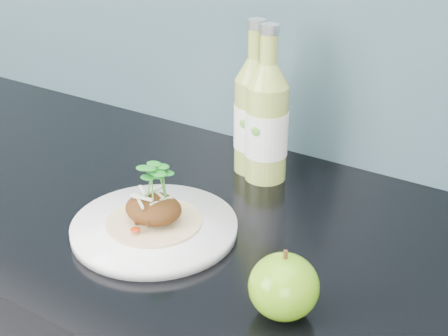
{
  "coord_description": "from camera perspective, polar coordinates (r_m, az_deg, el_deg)",
  "views": [
    {
      "loc": [
        0.44,
        1.03,
        1.38
      ],
      "look_at": [
        0.02,
        1.68,
        1.0
      ],
      "focal_mm": 50.0,
      "sensor_mm": 36.0,
      "label": 1
    }
  ],
  "objects": [
    {
      "name": "cider_bottle_right",
      "position": [
        1.02,
        3.92,
        4.12
      ],
      "size": [
        0.09,
        0.09,
        0.26
      ],
      "rotation": [
        0.0,
        0.0,
        0.27
      ],
      "color": "#A2B34A",
      "rests_on": "kitchen_counter"
    },
    {
      "name": "cider_bottle_left",
      "position": [
        1.05,
        2.84,
        4.79
      ],
      "size": [
        0.09,
        0.09,
        0.26
      ],
      "rotation": [
        0.0,
        0.0,
        0.38
      ],
      "color": "#91A846",
      "rests_on": "kitchen_counter"
    },
    {
      "name": "pork_taco",
      "position": [
        0.89,
        -6.48,
        -3.45
      ],
      "size": [
        0.14,
        0.14,
        0.09
      ],
      "color": "tan",
      "rests_on": "dinner_plate"
    },
    {
      "name": "green_apple",
      "position": [
        0.73,
        5.49,
        -10.73
      ],
      "size": [
        0.1,
        0.1,
        0.09
      ],
      "rotation": [
        0.0,
        0.0,
        -0.21
      ],
      "color": "#4B900F",
      "rests_on": "kitchen_counter"
    },
    {
      "name": "dinner_plate",
      "position": [
        0.9,
        -6.37,
        -5.42
      ],
      "size": [
        0.32,
        0.32,
        0.02
      ],
      "color": "white",
      "rests_on": "kitchen_counter"
    }
  ]
}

